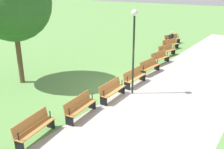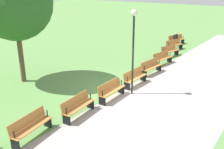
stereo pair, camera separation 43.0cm
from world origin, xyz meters
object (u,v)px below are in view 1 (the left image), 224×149
object	(u,v)px
bench_4	(150,66)
lamp_post	(134,37)
bench_6	(112,90)
person_seated	(172,38)
bench_2	(167,50)
bench_7	(80,106)
bench_0	(172,39)
tree_1	(13,3)
bench_1	(170,44)
bench_8	(34,127)
bench_5	(134,77)
bench_3	(160,57)

from	to	relation	value
bench_4	lamp_post	xyz separation A→B (m)	(3.42, 0.68, 2.52)
bench_6	person_seated	distance (m)	13.47
bench_2	bench_7	size ratio (longest dim) A/B	1.01
person_seated	lamp_post	size ratio (longest dim) A/B	0.28
bench_0	tree_1	bearing A→B (deg)	6.09
bench_1	tree_1	size ratio (longest dim) A/B	0.29
bench_8	bench_5	bearing A→B (deg)	167.43
bench_3	bench_7	xyz separation A→B (m)	(9.12, 0.29, 0.00)
bench_6	bench_8	xyz separation A→B (m)	(4.55, -0.43, 0.00)
bench_2	bench_6	xyz separation A→B (m)	(9.08, 0.85, 0.00)
bench_0	bench_2	size ratio (longest dim) A/B	1.00
bench_6	lamp_post	distance (m)	2.82
bench_4	bench_7	size ratio (longest dim) A/B	1.00
bench_5	bench_7	distance (m)	4.57
bench_1	bench_2	bearing A→B (deg)	30.52
bench_1	lamp_post	xyz separation A→B (m)	(10.15, 1.96, 2.52)
bench_1	bench_8	world-z (taller)	same
bench_4	bench_6	size ratio (longest dim) A/B	1.01
bench_5	bench_4	bearing A→B (deg)	-174.62
bench_5	bench_6	size ratio (longest dim) A/B	1.00
bench_8	tree_1	size ratio (longest dim) A/B	0.29
bench_6	lamp_post	world-z (taller)	lamp_post
bench_0	bench_7	world-z (taller)	same
bench_4	bench_7	bearing A→B (deg)	5.39
bench_3	bench_6	world-z (taller)	same
bench_8	bench_2	bearing A→B (deg)	172.80
person_seated	lamp_post	bearing A→B (deg)	31.68
bench_4	person_seated	world-z (taller)	person_seated
bench_2	lamp_post	world-z (taller)	lamp_post
bench_4	lamp_post	bearing A→B (deg)	16.65
bench_3	tree_1	bearing A→B (deg)	-24.54
bench_1	tree_1	world-z (taller)	tree_1
bench_0	bench_4	bearing A→B (deg)	32.32
bench_5	lamp_post	size ratio (longest dim) A/B	0.42
tree_1	bench_4	bearing A→B (deg)	135.58
bench_4	tree_1	world-z (taller)	tree_1
bench_4	bench_1	bearing A→B (deg)	-163.86
lamp_post	bench_5	bearing A→B (deg)	-154.77
bench_4	bench_5	world-z (taller)	same
bench_2	person_seated	distance (m)	4.39
bench_3	person_seated	size ratio (longest dim) A/B	1.57
tree_1	bench_6	bearing A→B (deg)	100.65
lamp_post	bench_8	bearing A→B (deg)	-9.64
bench_3	bench_5	distance (m)	4.57
bench_0	bench_4	distance (m)	9.12
bench_4	bench_6	world-z (taller)	same
bench_1	bench_7	xyz separation A→B (m)	(13.58, 1.28, 0.00)
bench_5	lamp_post	xyz separation A→B (m)	(1.14, 0.54, 2.52)
bench_4	lamp_post	distance (m)	4.31
bench_8	person_seated	bearing A→B (deg)	176.12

